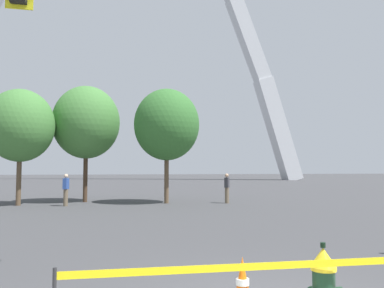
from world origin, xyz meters
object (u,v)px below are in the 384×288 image
at_px(traffic_cone_mid_sidewalk, 243,286).
at_px(pedestrian_standing_center, 227,188).
at_px(pedestrian_walking_left, 66,190).
at_px(fire_hydrant, 323,288).
at_px(monument_arch, 124,35).

bearing_deg(traffic_cone_mid_sidewalk, pedestrian_standing_center, 73.48).
xyz_separation_m(pedestrian_walking_left, pedestrian_standing_center, (8.31, -0.17, 0.00)).
distance_m(fire_hydrant, monument_arch, 58.99).
distance_m(traffic_cone_mid_sidewalk, pedestrian_walking_left, 15.87).
xyz_separation_m(fire_hydrant, monument_arch, (-0.52, 54.80, 21.83)).
height_order(fire_hydrant, monument_arch, monument_arch).
relative_size(fire_hydrant, pedestrian_standing_center, 0.62).
xyz_separation_m(monument_arch, pedestrian_walking_left, (-4.06, -38.81, -21.48)).
relative_size(fire_hydrant, traffic_cone_mid_sidewalk, 1.36).
bearing_deg(pedestrian_standing_center, pedestrian_walking_left, 178.84).
distance_m(fire_hydrant, pedestrian_standing_center, 16.27).
bearing_deg(fire_hydrant, monument_arch, 90.54).
bearing_deg(monument_arch, pedestrian_walking_left, -95.97).
height_order(monument_arch, pedestrian_walking_left, monument_arch).
distance_m(fire_hydrant, traffic_cone_mid_sidewalk, 0.99).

